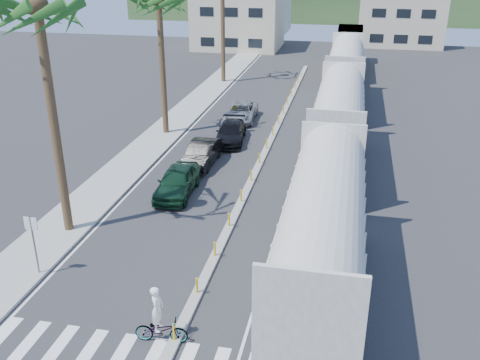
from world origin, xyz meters
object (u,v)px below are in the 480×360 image
car_lead (177,182)px  car_second (202,153)px  cyclist (160,325)px  street_sign (33,237)px

car_lead → car_second: bearing=85.9°
car_second → cyclist: (3.27, -17.34, -0.04)m
street_sign → cyclist: street_sign is taller
car_lead → car_second: (0.15, 4.91, -0.04)m
car_lead → cyclist: (3.41, -12.43, -0.08)m
street_sign → cyclist: 7.54m
car_lead → cyclist: bearing=-77.0°
car_lead → street_sign: bearing=-112.2°
street_sign → car_second: street_sign is taller
street_sign → cyclist: bearing=-24.0°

